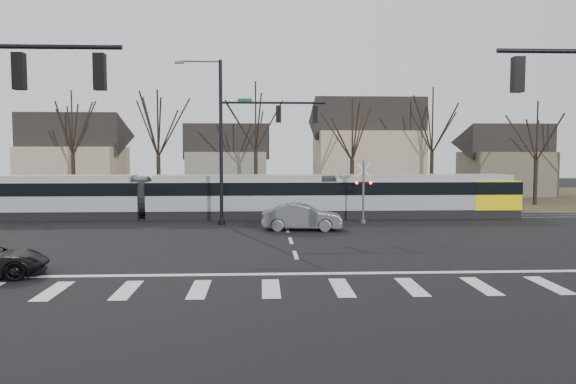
{
  "coord_description": "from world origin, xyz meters",
  "views": [
    {
      "loc": [
        -1.51,
        -22.59,
        4.63
      ],
      "look_at": [
        0.0,
        9.0,
        2.3
      ],
      "focal_mm": 35.0,
      "sensor_mm": 36.0,
      "label": 1
    }
  ],
  "objects": [
    {
      "name": "sedan",
      "position": [
        0.87,
        9.88,
        0.76
      ],
      "size": [
        2.49,
        4.94,
        1.53
      ],
      "primitive_type": "imported",
      "rotation": [
        0.0,
        0.0,
        1.48
      ],
      "color": "#595C62",
      "rests_on": "ground"
    },
    {
      "name": "ground",
      "position": [
        0.0,
        0.0,
        0.0
      ],
      "size": [
        140.0,
        140.0,
        0.0
      ],
      "primitive_type": "plane",
      "color": "black"
    },
    {
      "name": "lane_dashes",
      "position": [
        0.0,
        16.0,
        0.01
      ],
      "size": [
        0.18,
        30.0,
        0.01
      ],
      "color": "silver",
      "rests_on": "ground"
    },
    {
      "name": "house_d",
      "position": [
        24.0,
        35.0,
        3.97
      ],
      "size": [
        8.64,
        7.56,
        7.65
      ],
      "color": "brown",
      "rests_on": "ground"
    },
    {
      "name": "rail_pair",
      "position": [
        0.0,
        15.8,
        0.03
      ],
      "size": [
        90.0,
        1.52,
        0.06
      ],
      "color": "#59595E",
      "rests_on": "ground"
    },
    {
      "name": "grass_verge",
      "position": [
        0.0,
        32.0,
        0.01
      ],
      "size": [
        140.0,
        28.0,
        0.01
      ],
      "primitive_type": "cube",
      "color": "#38331E",
      "rests_on": "ground"
    },
    {
      "name": "tree_row",
      "position": [
        2.0,
        26.0,
        5.0
      ],
      "size": [
        59.2,
        7.2,
        10.0
      ],
      "color": "black",
      "rests_on": "ground"
    },
    {
      "name": "tram",
      "position": [
        -3.26,
        16.0,
        1.62
      ],
      "size": [
        39.12,
        2.9,
        2.97
      ],
      "color": "gray",
      "rests_on": "ground"
    },
    {
      "name": "house_b",
      "position": [
        -5.0,
        36.0,
        3.97
      ],
      "size": [
        8.64,
        7.56,
        7.65
      ],
      "color": "slate",
      "rests_on": "ground"
    },
    {
      "name": "stop_line",
      "position": [
        0.0,
        -1.8,
        0.01
      ],
      "size": [
        28.0,
        0.35,
        0.01
      ],
      "primitive_type": "cube",
      "color": "silver",
      "rests_on": "ground"
    },
    {
      "name": "rail_crossing_signal",
      "position": [
        5.0,
        12.79,
        1.89
      ],
      "size": [
        1.08,
        0.36,
        4.0
      ],
      "color": "#59595B",
      "rests_on": "ground"
    },
    {
      "name": "signal_pole_far",
      "position": [
        -2.41,
        12.5,
        5.7
      ],
      "size": [
        9.28,
        0.44,
        10.2
      ],
      "color": "black",
      "rests_on": "ground"
    },
    {
      "name": "house_a",
      "position": [
        -20.0,
        34.0,
        4.46
      ],
      "size": [
        9.72,
        8.64,
        8.6
      ],
      "color": "tan",
      "rests_on": "ground"
    },
    {
      "name": "house_c",
      "position": [
        9.0,
        33.0,
        5.23
      ],
      "size": [
        10.8,
        8.64,
        10.1
      ],
      "color": "tan",
      "rests_on": "ground"
    },
    {
      "name": "crosswalk",
      "position": [
        0.0,
        -4.0,
        0.01
      ],
      "size": [
        27.0,
        2.6,
        0.01
      ],
      "color": "silver",
      "rests_on": "ground"
    }
  ]
}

